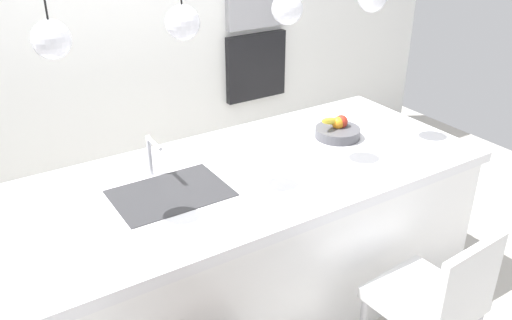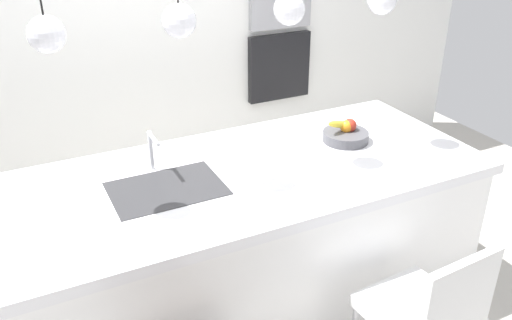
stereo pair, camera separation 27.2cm
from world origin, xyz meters
The scene contains 12 objects.
floor centered at (0.00, 0.00, 0.00)m, with size 6.60×6.60×0.00m, color #BCB7AD.
back_wall centered at (0.00, 1.65, 1.30)m, with size 6.00×0.10×2.60m, color white.
kitchen_island centered at (0.00, 0.00, 0.45)m, with size 2.70×1.12×0.90m.
sink_basin centered at (-0.40, 0.00, 0.90)m, with size 0.56×0.40×0.02m, color #2D2D30.
faucet centered at (-0.40, 0.21, 1.05)m, with size 0.02×0.17×0.22m.
fruit_bowl centered at (0.74, 0.08, 0.95)m, with size 0.27×0.27×0.16m.
microwave centered at (1.10, 1.58, 1.40)m, with size 0.54×0.08×0.34m, color #9E9EA3.
oven centered at (1.10, 1.58, 0.90)m, with size 0.56×0.08×0.56m, color black.
chair_middle centered at (0.53, -0.94, 0.50)m, with size 0.48×0.49×0.88m.
pendant_light_left centered at (-0.84, 0.00, 1.73)m, with size 0.15×0.15×0.75m.
pendant_light_center_left centered at (-0.28, 0.00, 1.73)m, with size 0.15×0.15×0.75m.
pendant_light_center_right centered at (0.28, 0.00, 1.73)m, with size 0.15×0.15×0.75m.
Camera 2 is at (-1.05, -2.31, 2.25)m, focal length 37.91 mm.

